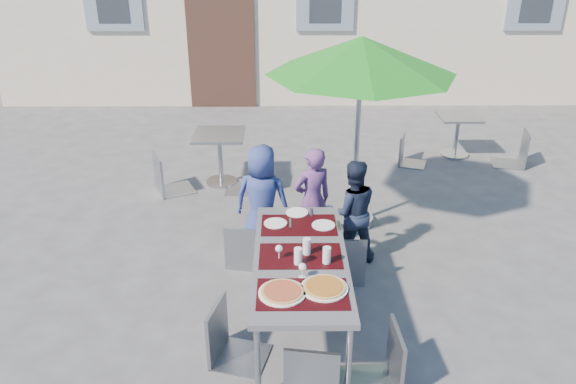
{
  "coord_description": "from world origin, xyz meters",
  "views": [
    {
      "loc": [
        -0.79,
        -3.6,
        3.29
      ],
      "look_at": [
        -0.75,
        1.4,
        0.93
      ],
      "focal_mm": 35.0,
      "sensor_mm": 36.0,
      "label": 1
    }
  ],
  "objects_px": {
    "chair_3": "(227,301)",
    "cafe_table_1": "(457,130)",
    "chair_0": "(246,220)",
    "cafe_table_0": "(220,150)",
    "bg_chair_r_1": "(521,128)",
    "chair_1": "(294,208)",
    "bg_chair_r_0": "(249,150)",
    "chair_5": "(311,355)",
    "chair_4": "(385,325)",
    "patio_umbrella": "(361,58)",
    "dining_table": "(300,262)",
    "child_2": "(352,211)",
    "bg_chair_l_0": "(164,150)",
    "chair_2": "(344,229)",
    "pizza_near_left": "(282,292)",
    "pizza_near_right": "(324,287)",
    "child_1": "(312,200)",
    "bg_chair_l_1": "(409,132)"
  },
  "relations": [
    {
      "from": "bg_chair_r_0",
      "to": "child_2",
      "type": "bearing_deg",
      "value": -56.35
    },
    {
      "from": "bg_chair_l_1",
      "to": "bg_chair_r_0",
      "type": "bearing_deg",
      "value": -158.28
    },
    {
      "from": "child_1",
      "to": "child_2",
      "type": "xyz_separation_m",
      "value": [
        0.41,
        -0.2,
        -0.03
      ]
    },
    {
      "from": "chair_5",
      "to": "bg_chair_r_1",
      "type": "relative_size",
      "value": 0.94
    },
    {
      "from": "bg_chair_l_0",
      "to": "chair_2",
      "type": "bearing_deg",
      "value": -44.66
    },
    {
      "from": "chair_2",
      "to": "chair_4",
      "type": "height_order",
      "value": "chair_2"
    },
    {
      "from": "patio_umbrella",
      "to": "bg_chair_l_1",
      "type": "distance_m",
      "value": 2.66
    },
    {
      "from": "chair_3",
      "to": "cafe_table_1",
      "type": "bearing_deg",
      "value": 55.4
    },
    {
      "from": "pizza_near_right",
      "to": "chair_3",
      "type": "relative_size",
      "value": 0.38
    },
    {
      "from": "pizza_near_right",
      "to": "child_2",
      "type": "height_order",
      "value": "child_2"
    },
    {
      "from": "chair_3",
      "to": "chair_5",
      "type": "distance_m",
      "value": 0.9
    },
    {
      "from": "chair_0",
      "to": "chair_2",
      "type": "xyz_separation_m",
      "value": [
        0.99,
        -0.28,
        0.04
      ]
    },
    {
      "from": "chair_2",
      "to": "patio_umbrella",
      "type": "bearing_deg",
      "value": 78.54
    },
    {
      "from": "child_2",
      "to": "bg_chair_r_0",
      "type": "bearing_deg",
      "value": -62.73
    },
    {
      "from": "dining_table",
      "to": "chair_5",
      "type": "height_order",
      "value": "chair_5"
    },
    {
      "from": "chair_1",
      "to": "bg_chair_r_0",
      "type": "xyz_separation_m",
      "value": [
        -0.57,
        1.79,
        -0.03
      ]
    },
    {
      "from": "bg_chair_r_1",
      "to": "chair_5",
      "type": "bearing_deg",
      "value": -124.71
    },
    {
      "from": "chair_3",
      "to": "patio_umbrella",
      "type": "height_order",
      "value": "patio_umbrella"
    },
    {
      "from": "bg_chair_r_0",
      "to": "bg_chair_l_1",
      "type": "bearing_deg",
      "value": 21.72
    },
    {
      "from": "pizza_near_left",
      "to": "cafe_table_1",
      "type": "xyz_separation_m",
      "value": [
        2.74,
        4.78,
        -0.35
      ]
    },
    {
      "from": "child_2",
      "to": "patio_umbrella",
      "type": "height_order",
      "value": "patio_umbrella"
    },
    {
      "from": "child_2",
      "to": "chair_0",
      "type": "xyz_separation_m",
      "value": [
        -1.11,
        -0.15,
        -0.02
      ]
    },
    {
      "from": "pizza_near_left",
      "to": "child_2",
      "type": "distance_m",
      "value": 1.88
    },
    {
      "from": "chair_3",
      "to": "bg_chair_r_1",
      "type": "bearing_deg",
      "value": 46.53
    },
    {
      "from": "bg_chair_l_0",
      "to": "bg_chair_r_0",
      "type": "distance_m",
      "value": 1.13
    },
    {
      "from": "pizza_near_left",
      "to": "child_2",
      "type": "height_order",
      "value": "child_2"
    },
    {
      "from": "chair_2",
      "to": "pizza_near_right",
      "type": "bearing_deg",
      "value": -102.89
    },
    {
      "from": "child_1",
      "to": "bg_chair_r_0",
      "type": "height_order",
      "value": "child_1"
    },
    {
      "from": "pizza_near_left",
      "to": "cafe_table_0",
      "type": "bearing_deg",
      "value": 103.11
    },
    {
      "from": "bg_chair_l_0",
      "to": "bg_chair_r_0",
      "type": "relative_size",
      "value": 1.04
    },
    {
      "from": "pizza_near_right",
      "to": "cafe_table_1",
      "type": "height_order",
      "value": "pizza_near_right"
    },
    {
      "from": "pizza_near_left",
      "to": "chair_5",
      "type": "xyz_separation_m",
      "value": [
        0.2,
        -0.46,
        -0.22
      ]
    },
    {
      "from": "bg_chair_r_0",
      "to": "chair_4",
      "type": "bearing_deg",
      "value": -71.53
    },
    {
      "from": "pizza_near_right",
      "to": "patio_umbrella",
      "type": "xyz_separation_m",
      "value": [
        0.53,
        2.47,
        1.25
      ]
    },
    {
      "from": "chair_5",
      "to": "patio_umbrella",
      "type": "relative_size",
      "value": 0.42
    },
    {
      "from": "cafe_table_0",
      "to": "cafe_table_1",
      "type": "bearing_deg",
      "value": 16.11
    },
    {
      "from": "chair_1",
      "to": "chair_3",
      "type": "bearing_deg",
      "value": -110.13
    },
    {
      "from": "chair_3",
      "to": "chair_4",
      "type": "xyz_separation_m",
      "value": [
        1.22,
        -0.34,
        0.02
      ]
    },
    {
      "from": "chair_1",
      "to": "cafe_table_0",
      "type": "xyz_separation_m",
      "value": [
        -0.99,
        2.03,
        -0.12
      ]
    },
    {
      "from": "dining_table",
      "to": "chair_1",
      "type": "distance_m",
      "value": 1.17
    },
    {
      "from": "dining_table",
      "to": "bg_chair_r_1",
      "type": "distance_m",
      "value": 5.12
    },
    {
      "from": "chair_0",
      "to": "cafe_table_0",
      "type": "bearing_deg",
      "value": 102.76
    },
    {
      "from": "child_1",
      "to": "patio_umbrella",
      "type": "bearing_deg",
      "value": -154.37
    },
    {
      "from": "chair_0",
      "to": "chair_3",
      "type": "distance_m",
      "value": 1.41
    },
    {
      "from": "chair_3",
      "to": "bg_chair_r_0",
      "type": "distance_m",
      "value": 3.34
    },
    {
      "from": "child_2",
      "to": "pizza_near_right",
      "type": "bearing_deg",
      "value": 69.84
    },
    {
      "from": "chair_5",
      "to": "cafe_table_0",
      "type": "bearing_deg",
      "value": 104.34
    },
    {
      "from": "dining_table",
      "to": "child_1",
      "type": "xyz_separation_m",
      "value": [
        0.17,
        1.38,
        -0.09
      ]
    },
    {
      "from": "dining_table",
      "to": "cafe_table_1",
      "type": "relative_size",
      "value": 2.8
    },
    {
      "from": "child_1",
      "to": "bg_chair_l_1",
      "type": "bearing_deg",
      "value": -145.16
    }
  ]
}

